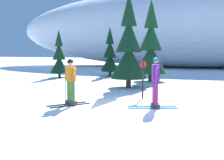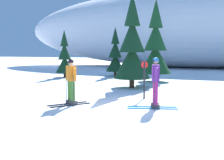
% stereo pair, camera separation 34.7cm
% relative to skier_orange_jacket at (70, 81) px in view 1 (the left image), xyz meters
% --- Properties ---
extents(ground_plane, '(120.00, 120.00, 0.00)m').
position_rel_skier_orange_jacket_xyz_m(ground_plane, '(1.94, 0.16, -0.88)').
color(ground_plane, white).
extents(skier_orange_jacket, '(1.30, 1.48, 1.69)m').
position_rel_skier_orange_jacket_xyz_m(skier_orange_jacket, '(0.00, 0.00, 0.00)').
color(skier_orange_jacket, black).
rests_on(skier_orange_jacket, ground).
extents(skier_purple_jacket, '(1.77, 0.85, 1.77)m').
position_rel_skier_orange_jacket_xyz_m(skier_purple_jacket, '(3.04, 0.43, 0.04)').
color(skier_purple_jacket, '#2893CC').
rests_on(skier_purple_jacket, ground).
extents(pine_tree_far_left, '(1.35, 1.35, 3.50)m').
position_rel_skier_orange_jacket_xyz_m(pine_tree_far_left, '(-5.40, 9.15, 0.58)').
color(pine_tree_far_left, '#47301E').
rests_on(pine_tree_far_left, ground).
extents(pine_tree_center_left, '(1.46, 1.46, 3.79)m').
position_rel_skier_orange_jacket_xyz_m(pine_tree_center_left, '(-2.16, 11.26, 0.70)').
color(pine_tree_center_left, '#47301E').
rests_on(pine_tree_center_left, ground).
extents(pine_tree_center, '(1.94, 1.94, 5.02)m').
position_rel_skier_orange_jacket_xyz_m(pine_tree_center, '(0.85, 5.28, 1.22)').
color(pine_tree_center, '#47301E').
rests_on(pine_tree_center, ground).
extents(pine_tree_center_right, '(2.02, 2.02, 5.24)m').
position_rel_skier_orange_jacket_xyz_m(pine_tree_center_right, '(1.46, 8.64, 1.31)').
color(pine_tree_center_right, '#47301E').
rests_on(pine_tree_center_right, ground).
extents(snow_ridge_background, '(42.43, 15.03, 9.10)m').
position_rel_skier_orange_jacket_xyz_m(snow_ridge_background, '(2.92, 24.71, 3.66)').
color(snow_ridge_background, white).
rests_on(snow_ridge_background, ground).
extents(trail_marker_post, '(0.28, 0.07, 1.55)m').
position_rel_skier_orange_jacket_xyz_m(trail_marker_post, '(2.25, 2.15, -0.01)').
color(trail_marker_post, black).
rests_on(trail_marker_post, ground).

